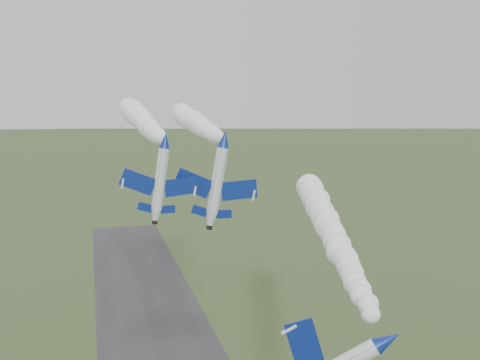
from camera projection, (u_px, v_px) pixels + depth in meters
name	position (u px, v px, depth m)	size (l,w,h in m)	color
jet_lead	(388.00, 341.00, 44.71)	(6.33, 12.95, 9.35)	silver
smoke_trail_jet_lead	(328.00, 226.00, 79.56)	(5.00, 64.27, 5.00)	white
jet_pair_left	(165.00, 140.00, 64.51)	(9.31, 11.34, 2.99)	silver
smoke_trail_jet_pair_left	(141.00, 119.00, 95.68)	(4.63, 60.35, 4.63)	white
jet_pair_right	(225.00, 139.00, 67.76)	(10.71, 12.99, 3.55)	silver
smoke_trail_jet_pair_right	(194.00, 122.00, 101.67)	(4.79, 63.40, 4.79)	white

